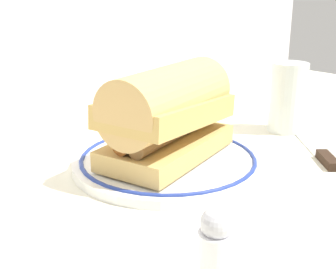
# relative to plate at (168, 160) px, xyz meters

# --- Properties ---
(ground_plane) EXTENTS (1.50, 1.50, 0.00)m
(ground_plane) POSITION_rel_plate_xyz_m (0.02, -0.03, -0.01)
(ground_plane) COLOR silver
(plate) EXTENTS (0.26, 0.26, 0.01)m
(plate) POSITION_rel_plate_xyz_m (0.00, 0.00, 0.00)
(plate) COLOR white
(plate) RESTS_ON ground_plane
(sausage_sandwich) EXTENTS (0.22, 0.15, 0.12)m
(sausage_sandwich) POSITION_rel_plate_xyz_m (0.00, -0.00, 0.07)
(sausage_sandwich) COLOR tan
(sausage_sandwich) RESTS_ON plate
(drinking_glass) EXTENTS (0.06, 0.06, 0.11)m
(drinking_glass) POSITION_rel_plate_xyz_m (0.25, -0.01, 0.04)
(drinking_glass) COLOR silver
(drinking_glass) RESTS_ON ground_plane
(salt_shaker) EXTENTS (0.03, 0.03, 0.08)m
(salt_shaker) POSITION_rel_plate_xyz_m (-0.15, -0.23, 0.03)
(salt_shaker) COLOR white
(salt_shaker) RESTS_ON ground_plane
(butter_knife) EXTENTS (0.11, 0.13, 0.01)m
(butter_knife) POSITION_rel_plate_xyz_m (0.19, -0.11, -0.00)
(butter_knife) COLOR silver
(butter_knife) RESTS_ON ground_plane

